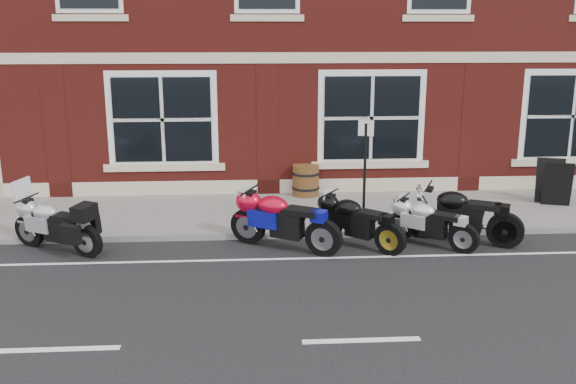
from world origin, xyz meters
name	(u,v)px	position (x,y,z in m)	size (l,w,h in m)	color
ground	(333,262)	(0.00, 0.00, 0.00)	(80.00, 80.00, 0.00)	black
sidewalk	(315,212)	(0.00, 3.00, 0.06)	(30.00, 3.00, 0.12)	slate
kerb	(323,234)	(0.00, 1.42, 0.06)	(30.00, 0.16, 0.12)	slate
moto_touring_silver	(55,223)	(-5.10, 0.92, 0.55)	(1.86, 1.11, 1.35)	black
moto_sport_red	(283,219)	(-0.84, 0.77, 0.60)	(2.06, 1.29, 1.04)	black
moto_sport_black	(357,220)	(0.57, 0.82, 0.53)	(1.59, 1.47, 0.92)	black
moto_sport_silver	(430,222)	(1.97, 0.76, 0.49)	(1.54, 1.28, 0.85)	black
moto_naked_black	(461,213)	(2.64, 0.96, 0.59)	(2.09, 1.16, 1.02)	black
a_board_sign	(554,182)	(5.51, 3.13, 0.64)	(0.63, 0.42, 1.04)	black
barrel_planter	(306,180)	(-0.10, 4.30, 0.49)	(0.67, 0.67, 0.75)	#4B3914
parking_sign	(365,166)	(0.85, 1.70, 1.38)	(0.30, 0.12, 2.19)	black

